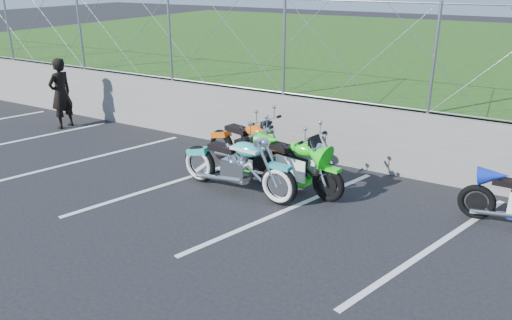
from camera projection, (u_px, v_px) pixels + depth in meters
The scene contains 9 objects.
ground at pixel (140, 201), 8.72m from camera, with size 90.00×90.00×0.00m, color black.
retaining_wall at pixel (243, 118), 11.33m from camera, with size 30.00×0.22×1.30m, color slate.
grass_field at pixel (377, 57), 19.43m from camera, with size 30.00×20.00×1.30m, color #1F4512.
chain_link_fence at pixel (243, 44), 10.74m from camera, with size 28.00×0.03×2.00m.
parking_lines at pixel (229, 194), 8.97m from camera, with size 18.29×4.31×0.01m.
cruiser_turquoise at pixel (239, 167), 8.88m from camera, with size 2.48×0.78×1.23m.
naked_orange at pixel (250, 148), 9.88m from camera, with size 2.26×0.85×1.15m.
sportbike_green at pixel (294, 166), 8.98m from camera, with size 2.13×0.76×1.11m.
person_standing at pixel (61, 93), 12.56m from camera, with size 0.65×0.42×1.77m, color black.
Camera 1 is at (5.71, -5.83, 3.75)m, focal length 35.00 mm.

